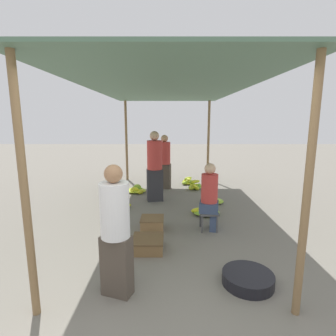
{
  "coord_description": "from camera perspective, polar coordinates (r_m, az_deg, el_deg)",
  "views": [
    {
      "loc": [
        0.02,
        -2.15,
        2.02
      ],
      "look_at": [
        0.0,
        3.79,
        0.92
      ],
      "focal_mm": 28.0,
      "sensor_mm": 36.0,
      "label": 1
    }
  ],
  "objects": [
    {
      "name": "canopy_tarp",
      "position": [
        5.64,
        -0.01,
        16.93
      ],
      "size": [
        3.14,
        6.71,
        0.04
      ],
      "primitive_type": "cube",
      "color": "#567A60",
      "rests_on": "canopy_post_front_left"
    },
    {
      "name": "canopy_post_front_left",
      "position": [
        2.91,
        -28.56,
        -4.81
      ],
      "size": [
        0.08,
        0.08,
        2.64
      ],
      "primitive_type": "cylinder",
      "color": "olive",
      "rests_on": "ground"
    },
    {
      "name": "vendor_foreground",
      "position": [
        3.08,
        -11.17,
        -12.99
      ],
      "size": [
        0.42,
        0.42,
        1.55
      ],
      "color": "#4C4238",
      "rests_on": "ground"
    },
    {
      "name": "canopy_post_back_left",
      "position": [
        8.9,
        -8.85,
        5.81
      ],
      "size": [
        0.08,
        0.08,
        2.64
      ],
      "primitive_type": "cylinder",
      "color": "olive",
      "rests_on": "ground"
    },
    {
      "name": "banana_pile_right_2",
      "position": [
        7.78,
        6.12,
        -3.93
      ],
      "size": [
        0.45,
        0.46,
        0.27
      ],
      "color": "#77B437",
      "rests_on": "ground"
    },
    {
      "name": "shopper_walking_mid",
      "position": [
        6.48,
        -2.72,
        0.58
      ],
      "size": [
        0.44,
        0.44,
        1.75
      ],
      "color": "#2D2D33",
      "rests_on": "ground"
    },
    {
      "name": "canopy_post_back_right",
      "position": [
        8.89,
        8.98,
        5.8
      ],
      "size": [
        0.08,
        0.08,
        2.64
      ],
      "primitive_type": "cylinder",
      "color": "olive",
      "rests_on": "ground"
    },
    {
      "name": "crate_near",
      "position": [
        4.29,
        -4.19,
        -16.15
      ],
      "size": [
        0.49,
        0.49,
        0.2
      ],
      "color": "brown",
      "rests_on": "ground"
    },
    {
      "name": "basin_black",
      "position": [
        3.67,
        17.17,
        -22.05
      ],
      "size": [
        0.63,
        0.63,
        0.15
      ],
      "color": "black",
      "rests_on": "ground"
    },
    {
      "name": "banana_pile_right_3",
      "position": [
        6.59,
        9.56,
        -7.03
      ],
      "size": [
        0.57,
        0.62,
        0.15
      ],
      "color": "#7DB636",
      "rests_on": "ground"
    },
    {
      "name": "vendor_seated",
      "position": [
        4.86,
        9.35,
        -6.1
      ],
      "size": [
        0.4,
        0.4,
        1.26
      ],
      "color": "#384766",
      "rests_on": "ground"
    },
    {
      "name": "shopper_walking_far",
      "position": [
        7.7,
        -0.56,
        1.54
      ],
      "size": [
        0.41,
        0.41,
        1.59
      ],
      "color": "#4C4238",
      "rests_on": "ground"
    },
    {
      "name": "crate_mid",
      "position": [
        4.99,
        -3.26,
        -11.97
      ],
      "size": [
        0.43,
        0.43,
        0.23
      ],
      "color": "olive",
      "rests_on": "ground"
    },
    {
      "name": "banana_pile_left_1",
      "position": [
        7.47,
        -6.78,
        -4.76
      ],
      "size": [
        0.56,
        0.56,
        0.22
      ],
      "color": "#83B935",
      "rests_on": "ground"
    },
    {
      "name": "ground_plane",
      "position": [
        2.95,
        -0.3,
        -32.73
      ],
      "size": [
        40.0,
        40.0,
        0.0
      ],
      "primitive_type": "plane",
      "color": "slate",
      "rests_on": "ground"
    },
    {
      "name": "banana_pile_right_0",
      "position": [
        5.84,
        8.26,
        -9.28
      ],
      "size": [
        0.63,
        0.61,
        0.14
      ],
      "color": "#B3CC2C",
      "rests_on": "ground"
    },
    {
      "name": "stool",
      "position": [
        4.97,
        9.04,
        -10.03
      ],
      "size": [
        0.34,
        0.34,
        0.36
      ],
      "color": "#4C4C4C",
      "rests_on": "ground"
    },
    {
      "name": "canopy_post_front_right",
      "position": [
        2.89,
        28.23,
        -4.88
      ],
      "size": [
        0.08,
        0.08,
        2.64
      ],
      "primitive_type": "cylinder",
      "color": "olive",
      "rests_on": "ground"
    },
    {
      "name": "banana_pile_right_1",
      "position": [
        8.37,
        4.5,
        -2.91
      ],
      "size": [
        0.45,
        0.49,
        0.23
      ],
      "color": "#9BC230",
      "rests_on": "ground"
    },
    {
      "name": "banana_pile_left_0",
      "position": [
        6.25,
        -10.28,
        -7.83
      ],
      "size": [
        0.57,
        0.45,
        0.22
      ],
      "color": "#A4C62F",
      "rests_on": "ground"
    }
  ]
}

